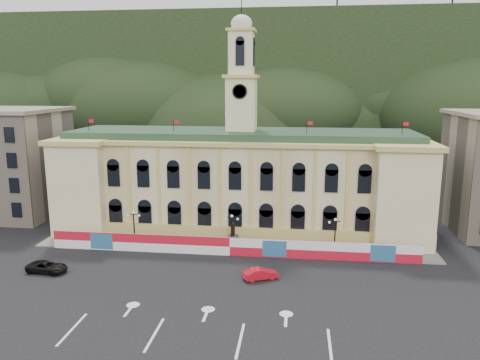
# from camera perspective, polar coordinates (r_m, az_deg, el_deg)

# --- Properties ---
(ground) EXTENTS (260.00, 260.00, 0.00)m
(ground) POSITION_cam_1_polar(r_m,az_deg,el_deg) (50.39, -3.80, -15.19)
(ground) COLOR black
(ground) RESTS_ON ground
(lane_markings) EXTENTS (26.00, 10.00, 0.02)m
(lane_markings) POSITION_cam_1_polar(r_m,az_deg,el_deg) (46.07, -5.02, -17.96)
(lane_markings) COLOR white
(lane_markings) RESTS_ON ground
(hill_ridge) EXTENTS (230.00, 80.00, 64.00)m
(hill_ridge) POSITION_cam_1_polar(r_m,az_deg,el_deg) (166.35, 4.16, 10.53)
(hill_ridge) COLOR black
(hill_ridge) RESTS_ON ground
(city_hall) EXTENTS (56.20, 17.60, 37.10)m
(city_hall) POSITION_cam_1_polar(r_m,az_deg,el_deg) (73.78, 0.15, 0.03)
(city_hall) COLOR beige
(city_hall) RESTS_ON ground
(side_building_left) EXTENTS (21.00, 17.00, 18.60)m
(side_building_left) POSITION_cam_1_polar(r_m,az_deg,el_deg) (92.11, -27.20, 2.01)
(side_building_left) COLOR tan
(side_building_left) RESTS_ON ground
(hoarding_fence) EXTENTS (50.00, 0.44, 2.50)m
(hoarding_fence) POSITION_cam_1_polar(r_m,az_deg,el_deg) (63.55, -1.19, -8.10)
(hoarding_fence) COLOR red
(hoarding_fence) RESTS_ON ground
(pavement) EXTENTS (56.00, 5.50, 0.16)m
(pavement) POSITION_cam_1_polar(r_m,az_deg,el_deg) (66.45, -0.90, -8.27)
(pavement) COLOR slate
(pavement) RESTS_ON ground
(statue) EXTENTS (1.40, 1.40, 3.72)m
(statue) POSITION_cam_1_polar(r_m,az_deg,el_deg) (66.32, -0.87, -7.30)
(statue) COLOR #595651
(statue) RESTS_ON ground
(lamp_left) EXTENTS (1.96, 0.44, 5.15)m
(lamp_left) POSITION_cam_1_polar(r_m,az_deg,el_deg) (68.09, -12.80, -5.42)
(lamp_left) COLOR black
(lamp_left) RESTS_ON ground
(lamp_center) EXTENTS (1.96, 0.44, 5.15)m
(lamp_center) POSITION_cam_1_polar(r_m,az_deg,el_deg) (64.78, -1.00, -6.01)
(lamp_center) COLOR black
(lamp_center) RESTS_ON ground
(lamp_right) EXTENTS (1.96, 0.44, 5.15)m
(lamp_right) POSITION_cam_1_polar(r_m,az_deg,el_deg) (64.41, 11.51, -6.35)
(lamp_right) COLOR black
(lamp_right) RESTS_ON ground
(red_sedan) EXTENTS (4.65, 5.30, 1.38)m
(red_sedan) POSITION_cam_1_polar(r_m,az_deg,el_deg) (56.43, 2.53, -11.35)
(red_sedan) COLOR red
(red_sedan) RESTS_ON ground
(black_suv) EXTENTS (3.11, 5.36, 1.39)m
(black_suv) POSITION_cam_1_polar(r_m,az_deg,el_deg) (62.92, -22.46, -9.77)
(black_suv) COLOR black
(black_suv) RESTS_ON ground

